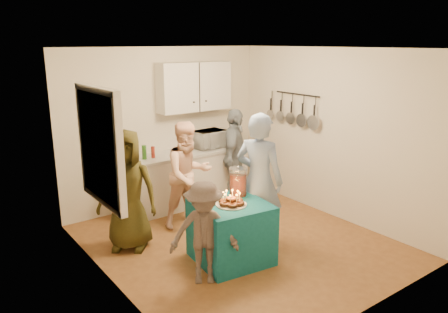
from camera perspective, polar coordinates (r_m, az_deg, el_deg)
floor at (r=6.13m, az=1.98°, el=-11.14°), size 4.00×4.00×0.00m
ceiling at (r=5.51m, az=2.23°, el=13.97°), size 4.00×4.00×0.00m
back_wall at (r=7.31m, az=-7.73°, el=3.81°), size 3.60×3.60×0.00m
left_wall at (r=4.81m, az=-14.95°, el=-2.41°), size 4.00×4.00×0.00m
right_wall at (r=6.92m, az=13.86°, el=2.88°), size 4.00×4.00×0.00m
window_night at (r=5.02m, az=-16.10°, el=1.21°), size 0.04×1.00×1.20m
counter at (r=7.37m, az=-5.01°, el=-3.01°), size 2.20×0.58×0.86m
countertop at (r=7.25m, az=-5.09°, el=0.42°), size 2.24×0.62×0.05m
upper_cabinet at (r=7.34m, az=-3.88°, el=9.09°), size 1.30×0.30×0.80m
pot_rack at (r=7.27m, az=9.35°, el=6.08°), size 0.12×1.00×0.60m
microwave at (r=7.46m, az=-1.94°, el=2.28°), size 0.58×0.42×0.30m
party_table at (r=5.52m, az=0.92°, el=-9.81°), size 0.95×0.95×0.76m
donut_cake at (r=5.29m, az=0.97°, el=-5.46°), size 0.38×0.38×0.18m
punch_jar at (r=5.60m, az=1.84°, el=-3.40°), size 0.22×0.22×0.34m
man_birthday at (r=5.78m, az=4.61°, el=-3.11°), size 0.67×0.78×1.81m
woman_back_left at (r=5.83m, az=-12.54°, el=-4.33°), size 0.93×0.90×1.61m
woman_back_center at (r=6.41m, az=-4.67°, el=-2.40°), size 0.79×0.62×1.58m
woman_back_right at (r=7.30m, az=1.38°, el=-0.05°), size 0.96×0.94×1.61m
child_near_left at (r=4.97m, az=-2.62°, el=-9.93°), size 0.90×0.79×1.21m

